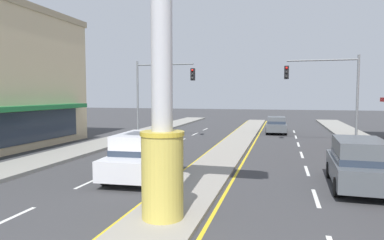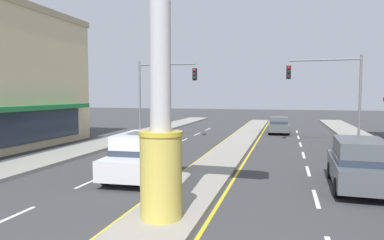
% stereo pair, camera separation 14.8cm
% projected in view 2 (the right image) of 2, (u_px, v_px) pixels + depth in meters
% --- Properties ---
extents(median_strip, '(2.12, 52.00, 0.14)m').
position_uv_depth(median_strip, '(230.00, 151.00, 21.44)').
color(median_strip, gray).
rests_on(median_strip, ground).
extents(sidewalk_left, '(2.70, 60.00, 0.18)m').
position_uv_depth(sidewalk_left, '(84.00, 149.00, 21.88)').
color(sidewalk_left, gray).
rests_on(sidewalk_left, ground).
extents(lane_markings, '(8.86, 52.00, 0.01)m').
position_uv_depth(lane_markings, '(226.00, 155.00, 20.15)').
color(lane_markings, silver).
rests_on(lane_markings, ground).
extents(district_sign, '(6.00, 1.22, 8.41)m').
position_uv_depth(district_sign, '(160.00, 66.00, 9.31)').
color(district_sign, gold).
rests_on(district_sign, median_strip).
extents(traffic_light_left_side, '(4.86, 0.46, 6.20)m').
position_uv_depth(traffic_light_left_side, '(160.00, 86.00, 27.15)').
color(traffic_light_left_side, slate).
rests_on(traffic_light_left_side, ground).
extents(traffic_light_right_side, '(4.86, 0.46, 6.20)m').
position_uv_depth(traffic_light_right_side, '(332.00, 84.00, 23.29)').
color(traffic_light_right_side, slate).
rests_on(traffic_light_right_side, ground).
extents(sedan_near_right_lane, '(1.92, 4.34, 1.53)m').
position_uv_depth(sedan_near_right_lane, '(279.00, 125.00, 31.52)').
color(sedan_near_right_lane, '#4C5156').
rests_on(sedan_near_right_lane, ground).
extents(suv_far_right_lane, '(2.16, 4.70, 1.90)m').
position_uv_depth(suv_far_right_lane, '(140.00, 155.00, 14.81)').
color(suv_far_right_lane, silver).
rests_on(suv_far_right_lane, ground).
extents(suv_mid_left_lane, '(2.10, 4.67, 1.90)m').
position_uv_depth(suv_mid_left_lane, '(359.00, 163.00, 12.95)').
color(suv_mid_left_lane, '#4C5156').
rests_on(suv_mid_left_lane, ground).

